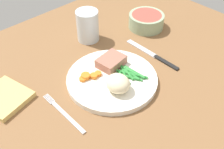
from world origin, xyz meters
TOP-DOWN VIEW (x-y plane):
  - dining_table at (0.00, 0.00)cm, footprint 120.00×90.00cm
  - dinner_plate at (2.21, -1.16)cm, footprint 25.51×25.51cm
  - meat_portion at (5.65, 2.86)cm, footprint 8.39×6.86cm
  - mashed_potatoes at (-0.09, -5.75)cm, footprint 6.07×6.76cm
  - carrot_slices at (-2.43, 3.07)cm, footprint 6.69×3.77cm
  - green_beans at (6.41, -3.28)cm, footprint 6.22×10.91cm
  - fork at (-14.68, -1.42)cm, footprint 1.44×16.60cm
  - knife at (19.73, -1.45)cm, footprint 1.70×20.50cm
  - water_glass at (10.82, 19.64)cm, footprint 7.33×7.33cm
  - salad_bowl at (30.67, 11.21)cm, footprint 12.41×12.41cm
  - napkin at (-23.14, 13.18)cm, footprint 13.60×14.32cm

SIDE VIEW (x-z plane):
  - dining_table at x=0.00cm, z-range 0.00..2.00cm
  - knife at x=19.73cm, z-range 1.88..2.52cm
  - fork at x=-14.68cm, z-range 2.00..2.40cm
  - napkin at x=-23.14cm, z-range 2.00..3.46cm
  - dinner_plate at x=2.21cm, z-range 2.00..3.60cm
  - green_beans at x=6.41cm, z-range 3.54..4.43cm
  - carrot_slices at x=-2.43cm, z-range 3.52..4.71cm
  - salad_bowl at x=30.67cm, z-range 2.32..7.33cm
  - meat_portion at x=5.65cm, z-range 3.60..6.22cm
  - mashed_potatoes at x=-0.09cm, z-range 3.60..8.13cm
  - water_glass at x=10.82cm, z-range 1.27..11.68cm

